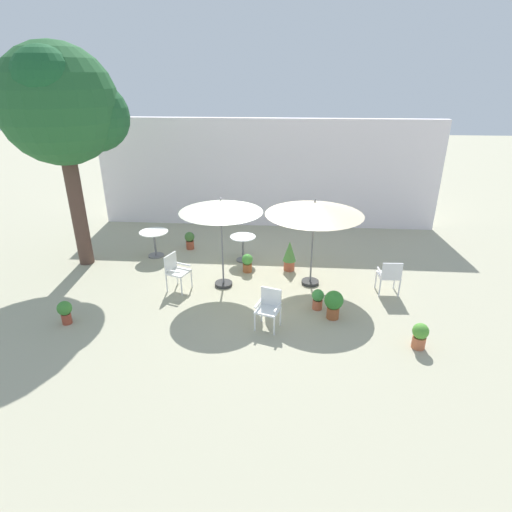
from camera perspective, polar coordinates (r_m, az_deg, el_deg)
The scene contains 17 objects.
ground_plane at distance 10.54m, azimuth 0.00°, elevation -3.74°, with size 60.00×60.00×0.00m, color #ACA88B.
villa_facade at distance 14.24m, azimuth 1.47°, elevation 11.35°, with size 11.50×0.30×3.63m, color white.
shade_tree at distance 11.67m, azimuth -25.40°, elevation 18.37°, with size 3.04×2.89×5.66m.
patio_umbrella_0 at distance 9.85m, azimuth 8.13°, elevation 6.54°, with size 2.35×2.35×2.23m.
patio_umbrella_1 at distance 9.67m, azimuth -4.90°, elevation 6.78°, with size 1.98×1.98×2.29m.
cafe_table_0 at distance 12.25m, azimuth -13.94°, elevation 2.32°, with size 0.83×0.83×0.77m.
cafe_table_1 at distance 11.61m, azimuth -1.82°, elevation 1.71°, with size 0.72×0.72×0.74m.
patio_chair_0 at distance 10.21m, azimuth -11.12°, elevation -1.80°, with size 0.60×0.61×0.91m.
patio_chair_1 at distance 10.30m, azimuth 18.09°, elevation -2.46°, with size 0.51×0.47×0.88m.
patio_chair_2 at distance 8.58m, azimuth 1.84°, elevation -6.93°, with size 0.57×0.54×0.85m.
potted_plant_0 at distance 11.08m, azimuth 4.68°, elevation 0.19°, with size 0.36×0.36×0.84m.
potted_plant_1 at distance 9.65m, azimuth -25.01°, elevation -6.92°, with size 0.31×0.31×0.52m.
potted_plant_2 at distance 9.07m, azimuth 10.74°, elevation -6.42°, with size 0.41×0.41×0.65m.
potted_plant_3 at distance 9.41m, azimuth 8.58°, elevation -5.86°, with size 0.27×0.27×0.48m.
potted_plant_4 at distance 8.65m, azimuth 21.83°, elevation -10.13°, with size 0.31×0.32×0.53m.
potted_plant_5 at distance 12.65m, azimuth -9.19°, elevation 2.26°, with size 0.30×0.30×0.54m.
potted_plant_6 at distance 11.03m, azimuth -1.22°, elevation -0.88°, with size 0.30×0.30×0.51m.
Camera 1 is at (0.73, -9.33, 4.86)m, focal length 28.78 mm.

